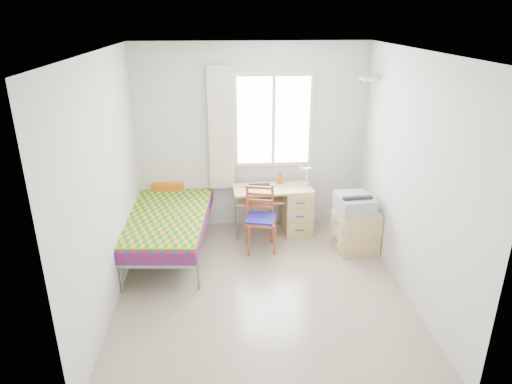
# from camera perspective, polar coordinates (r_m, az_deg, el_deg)

# --- Properties ---
(floor) EXTENTS (3.50, 3.50, 0.00)m
(floor) POSITION_cam_1_polar(r_m,az_deg,el_deg) (5.34, 0.74, -11.87)
(floor) COLOR #BCAD93
(floor) RESTS_ON ground
(ceiling) EXTENTS (3.50, 3.50, 0.00)m
(ceiling) POSITION_cam_1_polar(r_m,az_deg,el_deg) (4.47, 0.91, 17.16)
(ceiling) COLOR white
(ceiling) RESTS_ON wall_back
(wall_back) EXTENTS (3.20, 0.00, 3.20)m
(wall_back) POSITION_cam_1_polar(r_m,az_deg,el_deg) (6.42, -0.55, 6.73)
(wall_back) COLOR silver
(wall_back) RESTS_ON ground
(wall_left) EXTENTS (0.00, 3.50, 3.50)m
(wall_left) POSITION_cam_1_polar(r_m,az_deg,el_deg) (4.89, -18.23, 0.79)
(wall_left) COLOR silver
(wall_left) RESTS_ON ground
(wall_right) EXTENTS (0.00, 3.50, 3.50)m
(wall_right) POSITION_cam_1_polar(r_m,az_deg,el_deg) (5.14, 18.90, 1.71)
(wall_right) COLOR silver
(wall_right) RESTS_ON ground
(window) EXTENTS (1.10, 0.04, 1.30)m
(window) POSITION_cam_1_polar(r_m,az_deg,el_deg) (6.36, 2.19, 8.90)
(window) COLOR white
(window) RESTS_ON wall_back
(curtain) EXTENTS (0.35, 0.05, 1.70)m
(curtain) POSITION_cam_1_polar(r_m,az_deg,el_deg) (6.30, -4.36, 7.80)
(curtain) COLOR #F2E0C8
(curtain) RESTS_ON wall_back
(floating_shelf) EXTENTS (0.20, 0.32, 0.03)m
(floating_shelf) POSITION_cam_1_polar(r_m,az_deg,el_deg) (6.19, 13.96, 13.59)
(floating_shelf) COLOR white
(floating_shelf) RESTS_ON wall_right
(bed) EXTENTS (1.22, 2.32, 0.97)m
(bed) POSITION_cam_1_polar(r_m,az_deg,el_deg) (6.13, -10.91, -2.63)
(bed) COLOR gray
(bed) RESTS_ON floor
(desk) EXTENTS (1.12, 0.56, 0.68)m
(desk) POSITION_cam_1_polar(r_m,az_deg,el_deg) (6.47, 4.52, -1.93)
(desk) COLOR tan
(desk) RESTS_ON floor
(chair) EXTENTS (0.45, 0.45, 0.86)m
(chair) POSITION_cam_1_polar(r_m,az_deg,el_deg) (5.96, 0.64, -2.81)
(chair) COLOR #A2381F
(chair) RESTS_ON floor
(cabinet) EXTENTS (0.57, 0.52, 0.56)m
(cabinet) POSITION_cam_1_polar(r_m,az_deg,el_deg) (6.13, 12.36, -4.72)
(cabinet) COLOR tan
(cabinet) RESTS_ON floor
(printer) EXTENTS (0.46, 0.53, 0.21)m
(printer) POSITION_cam_1_polar(r_m,az_deg,el_deg) (5.97, 12.19, -1.34)
(printer) COLOR #A6AAAE
(printer) RESTS_ON cabinet
(laptop) EXTENTS (0.32, 0.21, 0.02)m
(laptop) POSITION_cam_1_polar(r_m,az_deg,el_deg) (6.31, 0.40, 0.65)
(laptop) COLOR black
(laptop) RESTS_ON desk
(pen_cup) EXTENTS (0.08, 0.08, 0.09)m
(pen_cup) POSITION_cam_1_polar(r_m,az_deg,el_deg) (6.46, 2.97, 1.46)
(pen_cup) COLOR orange
(pen_cup) RESTS_ON desk
(task_lamp) EXTENTS (0.21, 0.30, 0.36)m
(task_lamp) POSITION_cam_1_polar(r_m,az_deg,el_deg) (6.27, 6.05, 2.42)
(task_lamp) COLOR white
(task_lamp) RESTS_ON desk
(book) EXTENTS (0.22, 0.24, 0.01)m
(book) POSITION_cam_1_polar(r_m,az_deg,el_deg) (6.36, 0.23, -0.14)
(book) COLOR gray
(book) RESTS_ON desk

